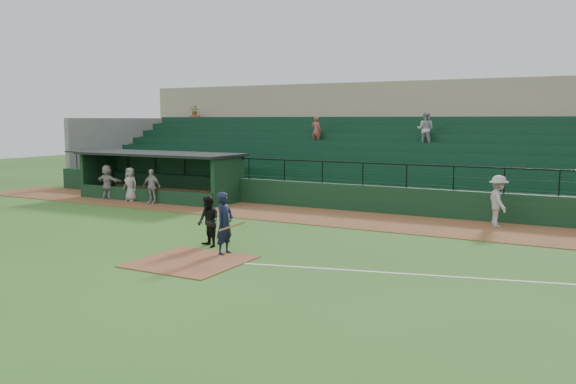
% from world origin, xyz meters
% --- Properties ---
extents(ground, '(90.00, 90.00, 0.00)m').
position_xyz_m(ground, '(0.00, 0.00, 0.00)').
color(ground, '#2D5A1D').
rests_on(ground, ground).
extents(warning_track, '(40.00, 4.00, 0.03)m').
position_xyz_m(warning_track, '(0.00, 8.00, 0.01)').
color(warning_track, brown).
rests_on(warning_track, ground).
extents(home_plate_dirt, '(3.00, 3.00, 0.03)m').
position_xyz_m(home_plate_dirt, '(0.00, -1.00, 0.01)').
color(home_plate_dirt, brown).
rests_on(home_plate_dirt, ground).
extents(foul_line, '(17.49, 4.44, 0.01)m').
position_xyz_m(foul_line, '(8.00, 1.20, 0.01)').
color(foul_line, white).
rests_on(foul_line, ground).
extents(stadium_structure, '(38.00, 13.08, 6.40)m').
position_xyz_m(stadium_structure, '(-0.00, 16.46, 2.30)').
color(stadium_structure, black).
rests_on(stadium_structure, ground).
extents(dugout, '(8.90, 3.20, 2.42)m').
position_xyz_m(dugout, '(-9.75, 9.56, 1.33)').
color(dugout, black).
rests_on(dugout, ground).
extents(batter_at_plate, '(1.03, 0.72, 1.93)m').
position_xyz_m(batter_at_plate, '(0.36, 0.26, 0.97)').
color(batter_at_plate, black).
rests_on(batter_at_plate, ground).
extents(umpire, '(1.01, 0.93, 1.67)m').
position_xyz_m(umpire, '(-0.75, 0.93, 0.83)').
color(umpire, black).
rests_on(umpire, ground).
extents(runner, '(1.25, 1.48, 1.98)m').
position_xyz_m(runner, '(6.98, 9.00, 1.02)').
color(runner, '#A19B96').
rests_on(runner, warning_track).
extents(dugout_player_a, '(1.01, 0.48, 1.69)m').
position_xyz_m(dugout_player_a, '(-8.94, 7.53, 0.87)').
color(dugout_player_a, '#ABA5A0').
rests_on(dugout_player_a, warning_track).
extents(dugout_player_b, '(0.84, 0.56, 1.70)m').
position_xyz_m(dugout_player_b, '(-10.43, 7.66, 0.88)').
color(dugout_player_b, '#999490').
rests_on(dugout_player_b, warning_track).
extents(dugout_player_c, '(1.67, 0.60, 1.77)m').
position_xyz_m(dugout_player_c, '(-12.08, 7.74, 0.92)').
color(dugout_player_c, '#A7A19C').
rests_on(dugout_player_c, warning_track).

